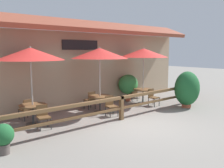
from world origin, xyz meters
The scene contains 18 objects.
ground_plane centered at (0.00, 0.00, 0.00)m, with size 60.00×60.00×0.00m, color gray.
building_facade centered at (0.00, 4.10, 2.16)m, with size 14.28×1.49×4.23m.
patio_railing centered at (0.00, 1.05, 0.70)m, with size 10.40×0.14×0.95m.
patio_umbrella_near centered at (-2.92, 2.75, 2.62)m, with size 2.47×2.47×2.89m.
dining_table_near centered at (-2.92, 2.75, 0.60)m, with size 1.00×1.00×0.75m.
chair_near_streetside centered at (-2.86, 2.02, 0.47)m, with size 0.48×0.48×0.84m.
chair_near_wallside centered at (-2.86, 3.49, 0.47)m, with size 0.49×0.49×0.84m.
patio_umbrella_middle centered at (0.10, 2.55, 2.62)m, with size 2.47×2.47×2.89m.
dining_table_middle centered at (0.10, 2.55, 0.60)m, with size 1.00×1.00×0.75m.
chair_middle_streetside centered at (0.06, 1.76, 0.47)m, with size 0.48×0.48×0.84m.
chair_middle_wallside centered at (0.14, 3.34, 0.47)m, with size 0.43×0.43×0.84m.
patio_umbrella_far centered at (2.98, 2.60, 2.62)m, with size 2.47×2.47×2.89m.
dining_table_far centered at (2.98, 2.60, 0.60)m, with size 1.00×1.00×0.75m.
chair_far_streetside centered at (2.92, 1.89, 0.47)m, with size 0.43×0.43×0.84m.
chair_far_wallside centered at (2.97, 3.31, 0.47)m, with size 0.43×0.43×0.84m.
potted_plant_entrance_palm centered at (-4.64, 0.68, 0.48)m, with size 0.59×0.53×0.83m.
potted_plant_corner_fern centered at (3.88, 0.58, 0.91)m, with size 1.27×1.15×1.75m.
potted_plant_small_flowering centered at (2.83, 3.55, 0.90)m, with size 1.11×1.00×1.45m.
Camera 1 is at (-6.60, -6.02, 2.75)m, focal length 40.00 mm.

